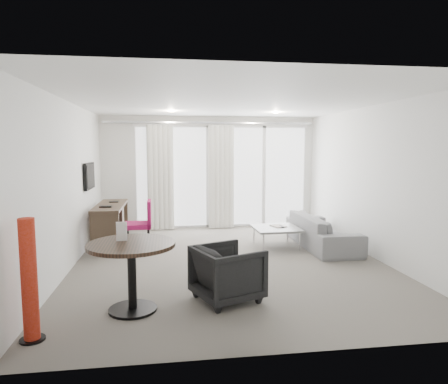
{
  "coord_description": "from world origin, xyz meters",
  "views": [
    {
      "loc": [
        -0.98,
        -6.36,
        1.89
      ],
      "look_at": [
        0.0,
        0.6,
        1.1
      ],
      "focal_mm": 32.0,
      "sensor_mm": 36.0,
      "label": 1
    }
  ],
  "objects": [
    {
      "name": "floor",
      "position": [
        0.0,
        0.0,
        0.0
      ],
      "size": [
        5.0,
        6.0,
        0.0
      ],
      "primitive_type": "cube",
      "color": "#68635A",
      "rests_on": "ground"
    },
    {
      "name": "ceiling",
      "position": [
        0.0,
        0.0,
        2.6
      ],
      "size": [
        5.0,
        6.0,
        0.0
      ],
      "primitive_type": "cube",
      "color": "white",
      "rests_on": "ground"
    },
    {
      "name": "wall_left",
      "position": [
        -2.5,
        0.0,
        1.3
      ],
      "size": [
        0.0,
        6.0,
        2.6
      ],
      "primitive_type": "cube",
      "color": "silver",
      "rests_on": "ground"
    },
    {
      "name": "wall_right",
      "position": [
        2.5,
        0.0,
        1.3
      ],
      "size": [
        0.0,
        6.0,
        2.6
      ],
      "primitive_type": "cube",
      "color": "silver",
      "rests_on": "ground"
    },
    {
      "name": "wall_front",
      "position": [
        0.0,
        -3.0,
        1.3
      ],
      "size": [
        5.0,
        0.0,
        2.6
      ],
      "primitive_type": "cube",
      "color": "silver",
      "rests_on": "ground"
    },
    {
      "name": "window_panel",
      "position": [
        0.3,
        2.98,
        1.2
      ],
      "size": [
        4.0,
        0.02,
        2.38
      ],
      "primitive_type": null,
      "color": "white",
      "rests_on": "ground"
    },
    {
      "name": "window_frame",
      "position": [
        0.3,
        2.97,
        1.2
      ],
      "size": [
        4.1,
        0.06,
        2.44
      ],
      "primitive_type": null,
      "color": "white",
      "rests_on": "ground"
    },
    {
      "name": "curtain_left",
      "position": [
        -1.15,
        2.82,
        1.2
      ],
      "size": [
        0.6,
        0.2,
        2.38
      ],
      "primitive_type": null,
      "color": "silver",
      "rests_on": "ground"
    },
    {
      "name": "curtain_right",
      "position": [
        0.25,
        2.82,
        1.2
      ],
      "size": [
        0.6,
        0.2,
        2.38
      ],
      "primitive_type": null,
      "color": "silver",
      "rests_on": "ground"
    },
    {
      "name": "curtain_track",
      "position": [
        0.0,
        2.82,
        2.45
      ],
      "size": [
        4.8,
        0.04,
        0.04
      ],
      "primitive_type": null,
      "color": "#B2B2B7",
      "rests_on": "ceiling"
    },
    {
      "name": "downlight_a",
      "position": [
        -0.9,
        1.6,
        2.59
      ],
      "size": [
        0.12,
        0.12,
        0.02
      ],
      "primitive_type": "cylinder",
      "color": "#FFE0B2",
      "rests_on": "ceiling"
    },
    {
      "name": "downlight_b",
      "position": [
        1.2,
        1.6,
        2.59
      ],
      "size": [
        0.12,
        0.12,
        0.02
      ],
      "primitive_type": "cylinder",
      "color": "#FFE0B2",
      "rests_on": "ceiling"
    },
    {
      "name": "desk",
      "position": [
        -2.1,
        1.55,
        0.39
      ],
      "size": [
        0.52,
        1.66,
        0.78
      ],
      "primitive_type": null,
      "color": "#392C1F",
      "rests_on": "floor"
    },
    {
      "name": "tv",
      "position": [
        -2.46,
        1.45,
        1.35
      ],
      "size": [
        0.05,
        0.8,
        0.5
      ],
      "primitive_type": null,
      "color": "black",
      "rests_on": "wall_left"
    },
    {
      "name": "desk_chair",
      "position": [
        -1.54,
        0.93,
        0.47
      ],
      "size": [
        0.52,
        0.49,
        0.93
      ],
      "primitive_type": null,
      "rotation": [
        0.0,
        0.0,
        0.02
      ],
      "color": "#931248",
      "rests_on": "floor"
    },
    {
      "name": "round_table",
      "position": [
        -1.41,
        -1.8,
        0.4
      ],
      "size": [
        1.23,
        1.23,
        0.8
      ],
      "primitive_type": null,
      "rotation": [
        0.0,
        0.0,
        -0.26
      ],
      "color": "black",
      "rests_on": "floor"
    },
    {
      "name": "menu_card",
      "position": [
        -1.53,
        -1.68,
        0.72
      ],
      "size": [
        0.12,
        0.02,
        0.22
      ],
      "primitive_type": null,
      "rotation": [
        0.0,
        0.0,
        0.0
      ],
      "color": "white",
      "rests_on": "round_table"
    },
    {
      "name": "red_lamp",
      "position": [
        -2.33,
        -2.4,
        0.61
      ],
      "size": [
        0.31,
        0.31,
        1.22
      ],
      "primitive_type": "cylinder",
      "rotation": [
        0.0,
        0.0,
        0.3
      ],
      "color": "#A42413",
      "rests_on": "floor"
    },
    {
      "name": "tub_armchair",
      "position": [
        -0.27,
        -1.63,
        0.34
      ],
      "size": [
        0.97,
        0.96,
        0.68
      ],
      "primitive_type": "imported",
      "rotation": [
        0.0,
        0.0,
        1.96
      ],
      "color": "black",
      "rests_on": "floor"
    },
    {
      "name": "coffee_table",
      "position": [
        1.04,
        0.88,
        0.19
      ],
      "size": [
        0.87,
        0.87,
        0.38
      ],
      "primitive_type": null,
      "rotation": [
        0.0,
        0.0,
        0.04
      ],
      "color": "gray",
      "rests_on": "floor"
    },
    {
      "name": "remote",
      "position": [
        1.15,
        0.89,
        0.36
      ],
      "size": [
        0.06,
        0.18,
        0.02
      ],
      "primitive_type": null,
      "rotation": [
        0.0,
        0.0,
        0.02
      ],
      "color": "black",
      "rests_on": "coffee_table"
    },
    {
      "name": "magazine",
      "position": [
        1.1,
        0.97,
        0.36
      ],
      "size": [
        0.32,
        0.36,
        0.02
      ],
      "primitive_type": null,
      "rotation": [
        0.0,
        0.0,
        0.32
      ],
      "color": "gray",
      "rests_on": "coffee_table"
    },
    {
      "name": "sofa",
      "position": [
        1.92,
        0.79,
        0.3
      ],
      "size": [
        0.8,
        2.06,
        0.6
      ],
      "primitive_type": "imported",
      "rotation": [
        0.0,
        0.0,
        1.57
      ],
      "color": "slate",
      "rests_on": "floor"
    },
    {
      "name": "terrace_slab",
      "position": [
        0.3,
        4.5,
        -0.06
      ],
      "size": [
        5.6,
        3.0,
        0.12
      ],
      "primitive_type": "cube",
      "color": "#4D4D50",
      "rests_on": "ground"
    },
    {
      "name": "rattan_chair_a",
      "position": [
        0.7,
        4.59,
        0.41
      ],
      "size": [
        0.75,
        0.75,
        0.83
      ],
      "primitive_type": null,
      "rotation": [
        0.0,
        0.0,
        0.42
      ],
      "color": "brown",
      "rests_on": "terrace_slab"
    },
    {
      "name": "rattan_chair_b",
      "position": [
        1.99,
        4.47,
        0.41
      ],
      "size": [
        0.58,
        0.58,
        0.81
      ],
      "primitive_type": null,
      "rotation": [
        0.0,
        0.0,
        0.04
      ],
      "color": "brown",
      "rests_on": "terrace_slab"
    },
    {
      "name": "rattan_table",
      "position": [
        1.28,
        4.32,
        0.22
      ],
      "size": [
        0.56,
        0.56,
        0.44
      ],
      "primitive_type": null,
      "rotation": [
        0.0,
        0.0,
        -0.33
      ],
      "color": "brown",
      "rests_on": "terrace_slab"
    },
    {
      "name": "balustrade",
      "position": [
        0.3,
        5.95,
        0.5
      ],
      "size": [
        5.5,
        0.06,
        1.05
      ],
      "primitive_type": null,
      "color": "#B2B2B7",
      "rests_on": "terrace_slab"
    }
  ]
}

